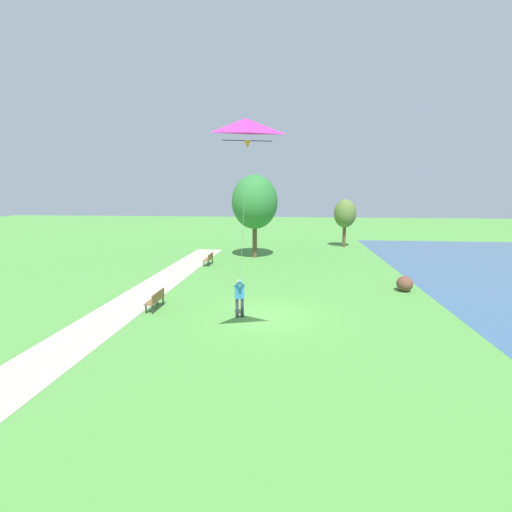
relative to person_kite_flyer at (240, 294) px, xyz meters
name	(u,v)px	position (x,y,z in m)	size (l,w,h in m)	color
ground_plane	(268,316)	(1.28, 0.21, -1.05)	(120.00, 120.00, 0.00)	#4C8E3D
walkway_path	(137,299)	(-5.81, 2.21, -1.04)	(2.40, 32.00, 0.02)	#ADA393
person_kite_flyer	(240,294)	(0.00, 0.00, 0.00)	(0.51, 0.63, 1.83)	#232328
flying_kite	(246,136)	(0.81, -3.98, 6.32)	(1.75, 4.18, 6.00)	#E02D9E
park_bench_near_walkway	(156,299)	(-4.18, 0.67, -0.54)	(0.48, 1.51, 0.88)	brown
park_bench_far_walkway	(209,258)	(-3.92, 11.16, -0.54)	(0.48, 1.51, 0.88)	brown
tree_lakeside_far	(255,202)	(-0.76, 14.72, 3.61)	(3.81, 4.35, 6.91)	brown
tree_behind_path	(345,214)	(7.61, 21.20, 2.27)	(2.16, 2.25, 4.76)	brown
lakeside_shrub	(405,284)	(8.76, 5.05, -0.61)	(0.89, 0.98, 0.87)	brown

